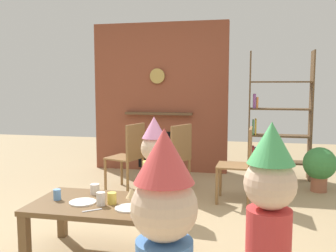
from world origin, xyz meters
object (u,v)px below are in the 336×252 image
at_px(child_in_pink, 269,210).
at_px(paper_plate_front, 128,208).
at_px(potted_plant_tall, 320,165).
at_px(paper_cup_near_left, 95,189).
at_px(dining_chair_right, 242,160).
at_px(paper_plate_rear, 83,202).
at_px(paper_cup_far_right, 101,199).
at_px(dining_chair_left, 130,153).
at_px(bookshelf, 276,120).
at_px(paper_cup_center, 57,195).
at_px(child_by_the_chairs, 154,162).
at_px(child_with_cone_hat, 164,242).
at_px(coffee_table, 102,210).
at_px(birthday_cake_slice, 132,193).
at_px(paper_cup_near_right, 112,198).
at_px(dining_chair_middle, 176,154).
at_px(paper_cup_far_left, 135,210).

bearing_deg(child_in_pink, paper_plate_front, 1.40).
height_order(paper_plate_front, potted_plant_tall, potted_plant_tall).
distance_m(paper_cup_near_left, dining_chair_right, 1.92).
bearing_deg(paper_plate_rear, paper_cup_near_left, 90.03).
bearing_deg(paper_cup_far_right, dining_chair_left, 101.13).
bearing_deg(dining_chair_right, child_in_pink, 97.71).
xyz_separation_m(bookshelf, paper_cup_near_left, (-1.72, -2.73, -0.38)).
distance_m(paper_cup_far_right, paper_plate_rear, 0.18).
bearing_deg(paper_cup_far_right, bookshelf, 62.68).
bearing_deg(dining_chair_left, paper_cup_center, 106.46).
bearing_deg(dining_chair_right, paper_cup_center, 51.36).
bearing_deg(child_by_the_chairs, child_in_pink, 44.16).
xyz_separation_m(paper_cup_center, child_by_the_chairs, (0.54, 1.13, 0.06)).
distance_m(bookshelf, child_with_cone_hat, 4.04).
distance_m(bookshelf, paper_plate_rear, 3.47).
relative_size(coffee_table, birthday_cake_slice, 11.21).
bearing_deg(paper_cup_far_right, paper_cup_center, 171.88).
relative_size(dining_chair_right, potted_plant_tall, 1.53).
height_order(paper_cup_near_right, dining_chair_right, dining_chair_right).
height_order(dining_chair_right, potted_plant_tall, dining_chair_right).
distance_m(paper_plate_front, potted_plant_tall, 3.06).
distance_m(coffee_table, dining_chair_right, 2.00).
distance_m(paper_plate_front, dining_chair_left, 2.04).
bearing_deg(dining_chair_left, child_in_pink, 143.34).
xyz_separation_m(child_in_pink, potted_plant_tall, (0.83, 2.74, -0.27)).
xyz_separation_m(coffee_table, child_with_cone_hat, (0.74, -1.01, 0.24)).
xyz_separation_m(bookshelf, birthday_cake_slice, (-1.37, -2.77, -0.38)).
height_order(child_with_cone_hat, dining_chair_right, child_with_cone_hat).
relative_size(coffee_table, paper_cup_near_left, 12.76).
relative_size(paper_cup_far_right, child_in_pink, 0.09).
distance_m(dining_chair_middle, dining_chair_right, 0.86).
bearing_deg(paper_cup_near_left, child_by_the_chairs, 71.67).
height_order(paper_cup_center, child_in_pink, child_in_pink).
height_order(coffee_table, dining_chair_right, dining_chair_right).
relative_size(child_in_pink, child_by_the_chairs, 1.11).
bearing_deg(bookshelf, paper_plate_front, -113.48).
bearing_deg(dining_chair_left, potted_plant_tall, -151.29).
bearing_deg(potted_plant_tall, child_with_cone_hat, -112.20).
bearing_deg(bookshelf, paper_cup_far_left, -110.74).
bearing_deg(bookshelf, dining_chair_left, -150.38).
relative_size(paper_plate_rear, potted_plant_tall, 0.36).
relative_size(coffee_table, dining_chair_left, 1.25).
bearing_deg(coffee_table, bookshelf, 61.80).
height_order(paper_plate_rear, potted_plant_tall, potted_plant_tall).
bearing_deg(birthday_cake_slice, potted_plant_tall, 48.71).
bearing_deg(paper_plate_rear, child_in_pink, -14.35).
xyz_separation_m(paper_cup_near_left, child_with_cone_hat, (0.88, -1.21, 0.13)).
relative_size(paper_cup_center, dining_chair_left, 0.10).
relative_size(paper_cup_near_right, paper_plate_front, 0.46).
height_order(paper_cup_near_right, birthday_cake_slice, paper_cup_near_right).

